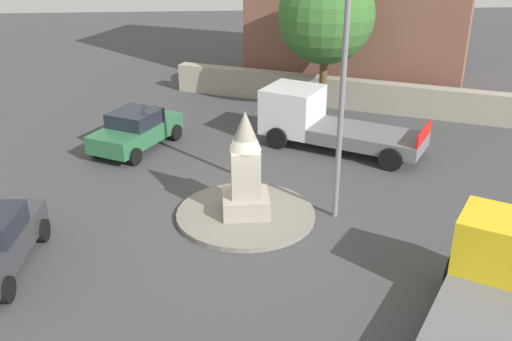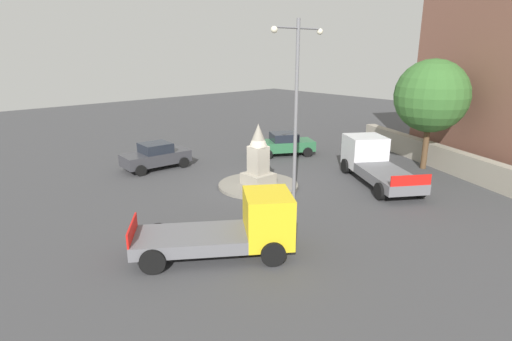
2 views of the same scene
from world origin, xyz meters
The scene contains 9 objects.
ground_plane centered at (0.00, 0.00, 0.00)m, with size 80.00×80.00×0.00m, color #424244.
traffic_island centered at (0.00, 0.00, 0.08)m, with size 4.17×4.17×0.15m, color gray.
monument centered at (0.00, 0.00, 1.51)m, with size 1.37×1.37×3.18m.
streetlamp centered at (0.16, 2.68, 4.91)m, with size 3.10×0.28×8.17m.
car_green_approaching centered at (-5.84, -3.85, 0.77)m, with size 4.28×3.45×1.51m.
truck_yellow_passing centered at (5.48, 4.92, 1.00)m, with size 5.56×4.65×2.19m.
truck_white_near_island centered at (-5.56, 3.27, 1.03)m, with size 5.07×6.33×2.19m.
stone_boundary_wall centered at (-10.46, 4.93, 0.68)m, with size 16.31×0.70×1.36m, color #9E9687.
tree_near_wall centered at (-9.75, 4.08, 4.33)m, with size 4.19×4.19×6.44m.
Camera 1 is at (15.32, -0.87, 8.38)m, focal length 40.61 mm.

